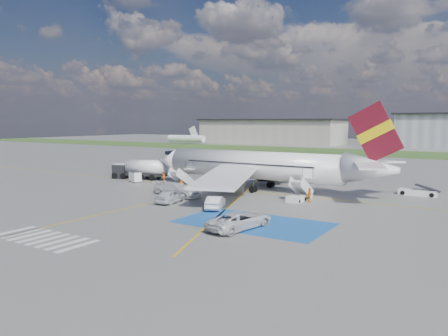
{
  "coord_description": "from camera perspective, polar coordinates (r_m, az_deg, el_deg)",
  "views": [
    {
      "loc": [
        29.3,
        -39.32,
        9.5
      ],
      "look_at": [
        -0.81,
        7.76,
        3.5
      ],
      "focal_mm": 35.0,
      "sensor_mm": 36.0,
      "label": 1
    }
  ],
  "objects": [
    {
      "name": "ground",
      "position": [
        49.95,
        -4.03,
        -4.85
      ],
      "size": [
        400.0,
        400.0,
        0.0
      ],
      "primitive_type": "plane",
      "color": "#60605E",
      "rests_on": "ground"
    },
    {
      "name": "grass_strip",
      "position": [
        137.8,
        20.26,
        1.8
      ],
      "size": [
        400.0,
        30.0,
        0.01
      ],
      "primitive_type": "cube",
      "color": "#2D4C1E",
      "rests_on": "ground"
    },
    {
      "name": "taxiway_line_main",
      "position": [
        59.85,
        2.85,
        -3.01
      ],
      "size": [
        120.0,
        0.2,
        0.01
      ],
      "primitive_type": "cube",
      "color": "gold",
      "rests_on": "ground"
    },
    {
      "name": "taxiway_line_cross",
      "position": [
        46.11,
        -16.59,
        -6.01
      ],
      "size": [
        0.2,
        60.0,
        0.01
      ],
      "primitive_type": "cube",
      "color": "gold",
      "rests_on": "ground"
    },
    {
      "name": "taxiway_line_diag",
      "position": [
        59.85,
        2.85,
        -3.01
      ],
      "size": [
        20.71,
        56.45,
        0.01
      ],
      "primitive_type": "cube",
      "rotation": [
        0.0,
        0.0,
        0.35
      ],
      "color": "gold",
      "rests_on": "ground"
    },
    {
      "name": "staging_box",
      "position": [
        41.35,
        3.88,
        -7.16
      ],
      "size": [
        14.0,
        8.0,
        0.01
      ],
      "primitive_type": "cube",
      "color": "#1A53A0",
      "rests_on": "ground"
    },
    {
      "name": "crosswalk",
      "position": [
        38.88,
        -22.49,
        -8.48
      ],
      "size": [
        9.0,
        4.0,
        0.01
      ],
      "color": "silver",
      "rests_on": "ground"
    },
    {
      "name": "terminal_west",
      "position": [
        189.2,
        6.16,
        4.73
      ],
      "size": [
        60.0,
        22.0,
        10.0
      ],
      "primitive_type": "cube",
      "color": "#A1998B",
      "rests_on": "ground"
    },
    {
      "name": "airliner",
      "position": [
        60.44,
        5.05,
        0.3
      ],
      "size": [
        36.81,
        32.95,
        11.92
      ],
      "color": "white",
      "rests_on": "ground"
    },
    {
      "name": "airstairs_fwd",
      "position": [
        62.37,
        -6.27,
        -2.09
      ],
      "size": [
        1.9,
        5.2,
        3.6
      ],
      "color": "white",
      "rests_on": "ground"
    },
    {
      "name": "airstairs_aft",
      "position": [
        52.88,
        9.57,
        -3.62
      ],
      "size": [
        1.9,
        5.2,
        3.6
      ],
      "color": "white",
      "rests_on": "ground"
    },
    {
      "name": "fuel_tanker",
      "position": [
        73.25,
        -10.84,
        -0.38
      ],
      "size": [
        9.66,
        4.72,
        3.19
      ],
      "rotation": [
        0.0,
        0.0,
        0.25
      ],
      "color": "black",
      "rests_on": "ground"
    },
    {
      "name": "gpu_cart",
      "position": [
        69.67,
        -11.53,
        -1.2
      ],
      "size": [
        2.36,
        1.93,
        1.71
      ],
      "rotation": [
        0.0,
        0.0,
        -0.37
      ],
      "color": "white",
      "rests_on": "ground"
    },
    {
      "name": "belt_loader",
      "position": [
        61.46,
        24.03,
        -2.95
      ],
      "size": [
        4.94,
        1.85,
        1.48
      ],
      "rotation": [
        0.0,
        0.0,
        -0.0
      ],
      "color": "white",
      "rests_on": "ground"
    },
    {
      "name": "car_silver_a",
      "position": [
        51.43,
        -7.0,
        -3.69
      ],
      "size": [
        2.39,
        4.73,
        1.55
      ],
      "primitive_type": "imported",
      "rotation": [
        0.0,
        0.0,
        3.27
      ],
      "color": "silver",
      "rests_on": "ground"
    },
    {
      "name": "car_silver_b",
      "position": [
        47.6,
        -1.14,
        -4.48
      ],
      "size": [
        3.24,
        4.75,
        1.48
      ],
      "primitive_type": "imported",
      "rotation": [
        0.0,
        0.0,
        3.56
      ],
      "color": "silver",
      "rests_on": "ground"
    },
    {
      "name": "van_white_a",
      "position": [
        38.95,
        2.14,
        -6.44
      ],
      "size": [
        3.35,
        5.79,
        2.05
      ],
      "primitive_type": "imported",
      "rotation": [
        0.0,
        0.0,
        2.98
      ],
      "color": "silver",
      "rests_on": "ground"
    },
    {
      "name": "van_white_b",
      "position": [
        55.84,
        -6.14,
        -2.55
      ],
      "size": [
        5.97,
        3.21,
        2.22
      ],
      "primitive_type": "imported",
      "rotation": [
        0.0,
        0.0,
        1.4
      ],
      "color": "silver",
      "rests_on": "ground"
    },
    {
      "name": "crew_fwd",
      "position": [
        58.26,
        -5.59,
        -2.4
      ],
      "size": [
        0.73,
        0.78,
        1.79
      ],
      "primitive_type": "imported",
      "rotation": [
        0.0,
        0.0,
        0.94
      ],
      "color": "orange",
      "rests_on": "ground"
    },
    {
      "name": "crew_nose",
      "position": [
        69.25,
        -7.94,
        -1.13
      ],
      "size": [
        0.86,
        0.97,
        1.65
      ],
      "primitive_type": "imported",
      "rotation": [
        0.0,
        0.0,
        -1.22
      ],
      "color": "orange",
      "rests_on": "ground"
    },
    {
      "name": "crew_aft",
      "position": [
        52.35,
        11.09,
        -3.49
      ],
      "size": [
        0.44,
        1.02,
        1.72
      ],
      "primitive_type": "imported",
      "rotation": [
        0.0,
        0.0,
        1.55
      ],
      "color": "orange",
      "rests_on": "ground"
    }
  ]
}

